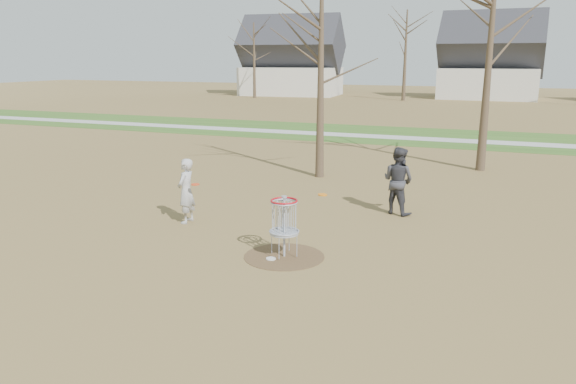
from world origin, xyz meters
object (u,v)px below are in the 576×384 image
Objects in this scene: player_standing at (186,191)px; disc_golf_basket at (284,217)px; player_throwing at (398,181)px; disc_grounded at (271,259)px.

player_standing is 1.29× the size of disc_golf_basket.
player_standing is 0.91× the size of player_throwing.
player_throwing is 8.65× the size of disc_grounded.
player_throwing reaches higher than disc_grounded.
disc_grounded is (-1.85, -4.76, -0.93)m from player_throwing.
player_throwing is (5.06, 2.96, 0.08)m from player_standing.
disc_grounded is 0.96m from disc_golf_basket.
disc_golf_basket is (0.20, 0.28, 0.89)m from disc_grounded.
player_standing reaches higher than disc_grounded.
player_standing is at bearing 156.06° from disc_golf_basket.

